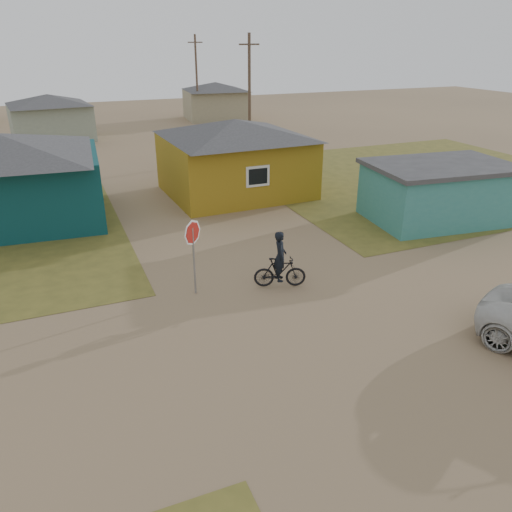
{
  "coord_description": "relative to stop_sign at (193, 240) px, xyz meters",
  "views": [
    {
      "loc": [
        -6.47,
        -10.48,
        7.7
      ],
      "look_at": [
        -0.89,
        3.0,
        1.3
      ],
      "focal_mm": 35.0,
      "sensor_mm": 36.0,
      "label": 1
    }
  ],
  "objects": [
    {
      "name": "ground",
      "position": [
        2.75,
        -3.7,
        -1.86
      ],
      "size": [
        120.0,
        120.0,
        0.0
      ],
      "primitive_type": "plane",
      "color": "#8D7151"
    },
    {
      "name": "grass_ne",
      "position": [
        16.75,
        9.3,
        -1.86
      ],
      "size": [
        20.0,
        18.0,
        0.0
      ],
      "primitive_type": "cube",
      "color": "olive",
      "rests_on": "ground"
    },
    {
      "name": "house_teal",
      "position": [
        -5.75,
        9.8,
        0.19
      ],
      "size": [
        8.93,
        7.08,
        4.0
      ],
      "color": "#0A3437",
      "rests_on": "ground"
    },
    {
      "name": "house_yellow",
      "position": [
        5.25,
        10.3,
        0.14
      ],
      "size": [
        7.72,
        6.76,
        3.9
      ],
      "color": "olive",
      "rests_on": "ground"
    },
    {
      "name": "shed_turquoise",
      "position": [
        12.25,
        2.8,
        -0.55
      ],
      "size": [
        6.71,
        4.93,
        2.6
      ],
      "color": "teal",
      "rests_on": "ground"
    },
    {
      "name": "house_pale_west",
      "position": [
        -3.25,
        30.3,
        -0.01
      ],
      "size": [
        7.04,
        6.15,
        3.6
      ],
      "color": "gray",
      "rests_on": "ground"
    },
    {
      "name": "house_beige_east",
      "position": [
        12.75,
        36.3,
        -0.01
      ],
      "size": [
        6.95,
        6.05,
        3.6
      ],
      "color": "gray",
      "rests_on": "ground"
    },
    {
      "name": "utility_pole_near",
      "position": [
        9.25,
        18.3,
        2.27
      ],
      "size": [
        1.4,
        0.2,
        8.0
      ],
      "color": "brown",
      "rests_on": "ground"
    },
    {
      "name": "utility_pole_far",
      "position": [
        10.25,
        34.3,
        2.27
      ],
      "size": [
        1.4,
        0.2,
        8.0
      ],
      "color": "brown",
      "rests_on": "ground"
    },
    {
      "name": "stop_sign",
      "position": [
        0.0,
        0.0,
        0.0
      ],
      "size": [
        0.81,
        0.27,
        2.54
      ],
      "color": "gray",
      "rests_on": "ground"
    },
    {
      "name": "cyclist",
      "position": [
        2.76,
        -0.61,
        -1.15
      ],
      "size": [
        1.8,
        1.05,
        1.97
      ],
      "color": "black",
      "rests_on": "ground"
    }
  ]
}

